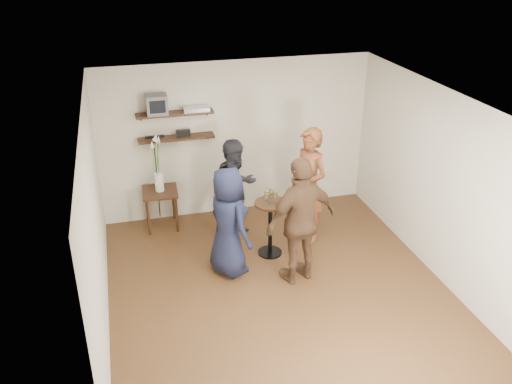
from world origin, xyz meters
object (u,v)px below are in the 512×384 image
at_px(dvd_deck, 196,109).
at_px(drinks_table, 270,221).
at_px(crt_monitor, 157,104).
at_px(person_plaid, 308,186).
at_px(side_table, 160,197).
at_px(person_dark, 236,190).
at_px(person_brown, 301,221).
at_px(radio, 183,133).
at_px(person_navy, 228,222).

bearing_deg(dvd_deck, drinks_table, -60.63).
xyz_separation_m(crt_monitor, dvd_deck, (0.60, 0.00, -0.12)).
height_order(crt_monitor, person_plaid, crt_monitor).
bearing_deg(crt_monitor, side_table, -110.61).
bearing_deg(person_plaid, side_table, -137.15).
relative_size(person_plaid, person_dark, 1.12).
distance_m(drinks_table, person_brown, 0.83).
xyz_separation_m(crt_monitor, person_brown, (1.62, -2.15, -1.11)).
xyz_separation_m(radio, person_plaid, (1.71, -1.13, -0.61)).
bearing_deg(person_navy, person_plaid, -89.81).
relative_size(person_dark, person_brown, 0.89).
height_order(radio, person_dark, person_dark).
bearing_deg(drinks_table, person_dark, 119.06).
bearing_deg(dvd_deck, radio, 180.00).
bearing_deg(side_table, dvd_deck, 16.35).
xyz_separation_m(person_plaid, person_brown, (-0.48, -1.03, 0.00)).
bearing_deg(person_brown, side_table, -65.50).
relative_size(dvd_deck, person_plaid, 0.22).
height_order(person_plaid, person_navy, person_plaid).
bearing_deg(side_table, radio, 23.57).
bearing_deg(drinks_table, crt_monitor, 134.45).
height_order(crt_monitor, drinks_table, crt_monitor).
distance_m(crt_monitor, drinks_table, 2.48).
xyz_separation_m(crt_monitor, radio, (0.38, 0.00, -0.50)).
height_order(dvd_deck, side_table, dvd_deck).
height_order(crt_monitor, side_table, crt_monitor).
xyz_separation_m(person_plaid, person_dark, (-1.05, 0.35, -0.10)).
relative_size(radio, side_table, 0.33).
bearing_deg(drinks_table, person_plaid, 23.92).
relative_size(side_table, person_dark, 0.41).
bearing_deg(drinks_table, side_table, 140.15).
xyz_separation_m(dvd_deck, person_dark, (0.44, -0.78, -1.09)).
bearing_deg(side_table, person_navy, -62.76).
xyz_separation_m(drinks_table, person_navy, (-0.69, -0.30, 0.24)).
relative_size(crt_monitor, person_brown, 0.18).
distance_m(crt_monitor, person_brown, 2.91).
distance_m(dvd_deck, person_plaid, 2.12).
relative_size(person_plaid, person_brown, 1.00).
distance_m(dvd_deck, person_brown, 2.58).
relative_size(crt_monitor, person_dark, 0.20).
xyz_separation_m(side_table, person_plaid, (2.17, -0.93, 0.36)).
bearing_deg(side_table, person_plaid, -23.23).
distance_m(radio, person_navy, 1.91).
relative_size(dvd_deck, side_table, 0.61).
relative_size(drinks_table, person_dark, 0.53).
height_order(radio, person_navy, person_navy).
xyz_separation_m(dvd_deck, person_plaid, (1.49, -1.13, -0.99)).
height_order(crt_monitor, dvd_deck, crt_monitor).
distance_m(drinks_table, person_plaid, 0.83).
bearing_deg(side_table, drinks_table, -39.85).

